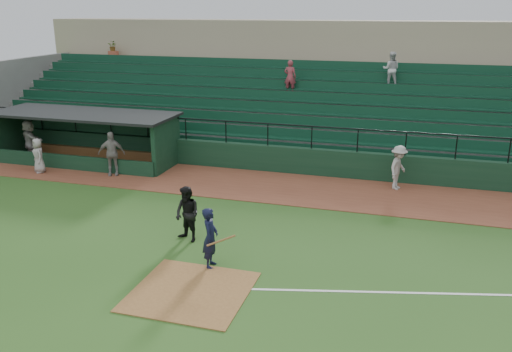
# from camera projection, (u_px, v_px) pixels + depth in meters

# --- Properties ---
(ground) EXTENTS (90.00, 90.00, 0.00)m
(ground) POSITION_uv_depth(u_px,v_px,m) (205.00, 275.00, 15.14)
(ground) COLOR #274E19
(ground) RESTS_ON ground
(warning_track) EXTENTS (40.00, 4.00, 0.03)m
(warning_track) POSITION_uv_depth(u_px,v_px,m) (277.00, 187.00, 22.45)
(warning_track) COLOR brown
(warning_track) RESTS_ON ground
(home_plate_dirt) EXTENTS (3.00, 3.00, 0.03)m
(home_plate_dirt) POSITION_uv_depth(u_px,v_px,m) (191.00, 291.00, 14.23)
(home_plate_dirt) COLOR brown
(home_plate_dirt) RESTS_ON ground
(foul_line) EXTENTS (17.49, 4.44, 0.01)m
(foul_line) POSITION_uv_depth(u_px,v_px,m) (508.00, 295.00, 14.05)
(foul_line) COLOR white
(foul_line) RESTS_ON ground
(stadium_structure) EXTENTS (38.00, 13.08, 6.40)m
(stadium_structure) POSITION_uv_depth(u_px,v_px,m) (316.00, 100.00, 29.50)
(stadium_structure) COLOR #10311D
(stadium_structure) RESTS_ON ground
(dugout) EXTENTS (8.90, 3.20, 2.42)m
(dugout) POSITION_uv_depth(u_px,v_px,m) (90.00, 133.00, 26.15)
(dugout) COLOR #10311D
(dugout) RESTS_ON ground
(batter_at_plate) EXTENTS (1.06, 0.73, 1.80)m
(batter_at_plate) POSITION_uv_depth(u_px,v_px,m) (210.00, 238.00, 15.35)
(batter_at_plate) COLOR black
(batter_at_plate) RESTS_ON ground
(umpire) EXTENTS (1.08, 0.98, 1.80)m
(umpire) POSITION_uv_depth(u_px,v_px,m) (187.00, 214.00, 17.09)
(umpire) COLOR black
(umpire) RESTS_ON ground
(runner) EXTENTS (1.02, 1.33, 1.82)m
(runner) POSITION_uv_depth(u_px,v_px,m) (398.00, 168.00, 21.93)
(runner) COLOR #AAA59F
(runner) RESTS_ON warning_track
(dugout_player_a) EXTENTS (1.25, 0.92, 1.96)m
(dugout_player_a) POSITION_uv_depth(u_px,v_px,m) (111.00, 154.00, 23.75)
(dugout_player_a) COLOR gray
(dugout_player_a) RESTS_ON warning_track
(dugout_player_b) EXTENTS (0.91, 0.86, 1.56)m
(dugout_player_b) POSITION_uv_depth(u_px,v_px,m) (38.00, 156.00, 24.21)
(dugout_player_b) COLOR #A69F9B
(dugout_player_b) RESTS_ON warning_track
(dugout_player_c) EXTENTS (1.85, 1.36, 1.94)m
(dugout_player_c) POSITION_uv_depth(u_px,v_px,m) (30.00, 139.00, 26.33)
(dugout_player_c) COLOR #ABA59F
(dugout_player_c) RESTS_ON warning_track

